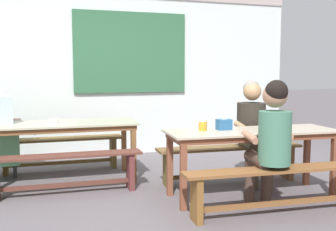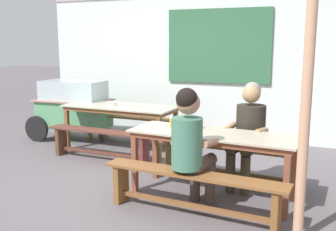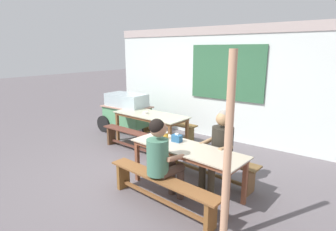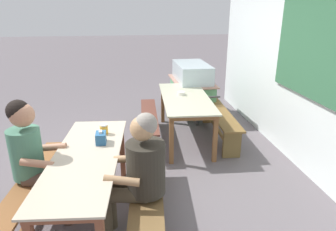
{
  "view_description": "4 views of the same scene",
  "coord_description": "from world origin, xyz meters",
  "px_view_note": "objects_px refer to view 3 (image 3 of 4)",
  "views": [
    {
      "loc": [
        -1.43,
        -4.12,
        1.37
      ],
      "look_at": [
        0.12,
        0.21,
        0.86
      ],
      "focal_mm": 44.62,
      "sensor_mm": 36.0,
      "label": 1
    },
    {
      "loc": [
        1.97,
        -4.32,
        1.69
      ],
      "look_at": [
        0.13,
        0.37,
        0.76
      ],
      "focal_mm": 41.75,
      "sensor_mm": 36.0,
      "label": 2
    },
    {
      "loc": [
        2.98,
        -3.52,
        2.16
      ],
      "look_at": [
        -0.18,
        0.72,
        0.87
      ],
      "focal_mm": 28.83,
      "sensor_mm": 36.0,
      "label": 3
    },
    {
      "loc": [
        3.62,
        0.17,
        2.09
      ],
      "look_at": [
        0.28,
        0.62,
        0.87
      ],
      "focal_mm": 32.6,
      "sensor_mm": 36.0,
      "label": 4
    }
  ],
  "objects_px": {
    "soup_bowl": "(146,113)",
    "wooden_support_post": "(228,153)",
    "food_cart": "(126,110)",
    "bench_near_front": "(161,187)",
    "dining_table_near": "(187,152)",
    "bench_far_back": "(167,126)",
    "person_right_near_table": "(220,144)",
    "person_near_front": "(162,155)",
    "tissue_box": "(177,138)",
    "condiment_jar": "(166,135)",
    "bench_near_back": "(207,161)",
    "bench_far_front": "(132,138)",
    "dining_table_far": "(151,117)"
  },
  "relations": [
    {
      "from": "bench_near_front",
      "to": "condiment_jar",
      "type": "distance_m",
      "value": 0.98
    },
    {
      "from": "bench_far_back",
      "to": "person_near_front",
      "type": "bearing_deg",
      "value": -54.28
    },
    {
      "from": "bench_far_front",
      "to": "bench_near_front",
      "type": "bearing_deg",
      "value": -35.96
    },
    {
      "from": "bench_near_front",
      "to": "food_cart",
      "type": "xyz_separation_m",
      "value": [
        -2.93,
        2.25,
        0.3
      ]
    },
    {
      "from": "soup_bowl",
      "to": "wooden_support_post",
      "type": "bearing_deg",
      "value": -34.0
    },
    {
      "from": "wooden_support_post",
      "to": "bench_near_back",
      "type": "bearing_deg",
      "value": 125.75
    },
    {
      "from": "bench_near_back",
      "to": "food_cart",
      "type": "xyz_separation_m",
      "value": [
        -3.02,
        1.09,
        0.3
      ]
    },
    {
      "from": "condiment_jar",
      "to": "wooden_support_post",
      "type": "height_order",
      "value": "wooden_support_post"
    },
    {
      "from": "bench_near_front",
      "to": "wooden_support_post",
      "type": "bearing_deg",
      "value": -6.26
    },
    {
      "from": "person_near_front",
      "to": "condiment_jar",
      "type": "height_order",
      "value": "person_near_front"
    },
    {
      "from": "bench_near_front",
      "to": "food_cart",
      "type": "distance_m",
      "value": 3.7
    },
    {
      "from": "bench_far_front",
      "to": "food_cart",
      "type": "xyz_separation_m",
      "value": [
        -1.09,
        0.92,
        0.31
      ]
    },
    {
      "from": "person_near_front",
      "to": "soup_bowl",
      "type": "xyz_separation_m",
      "value": [
        -1.87,
        1.78,
        0.02
      ]
    },
    {
      "from": "bench_far_back",
      "to": "bench_near_front",
      "type": "relative_size",
      "value": 0.88
    },
    {
      "from": "food_cart",
      "to": "condiment_jar",
      "type": "height_order",
      "value": "food_cart"
    },
    {
      "from": "person_right_near_table",
      "to": "food_cart",
      "type": "bearing_deg",
      "value": 160.28
    },
    {
      "from": "food_cart",
      "to": "person_right_near_table",
      "type": "relative_size",
      "value": 1.27
    },
    {
      "from": "bench_far_back",
      "to": "soup_bowl",
      "type": "distance_m",
      "value": 0.78
    },
    {
      "from": "dining_table_near",
      "to": "condiment_jar",
      "type": "distance_m",
      "value": 0.55
    },
    {
      "from": "dining_table_near",
      "to": "bench_near_front",
      "type": "height_order",
      "value": "dining_table_near"
    },
    {
      "from": "bench_near_front",
      "to": "bench_far_front",
      "type": "bearing_deg",
      "value": 144.04
    },
    {
      "from": "dining_table_near",
      "to": "bench_near_back",
      "type": "xyz_separation_m",
      "value": [
        0.05,
        0.58,
        -0.34
      ]
    },
    {
      "from": "condiment_jar",
      "to": "person_near_front",
      "type": "bearing_deg",
      "value": -56.8
    },
    {
      "from": "bench_near_front",
      "to": "soup_bowl",
      "type": "distance_m",
      "value": 2.7
    },
    {
      "from": "food_cart",
      "to": "person_near_front",
      "type": "distance_m",
      "value": 3.61
    },
    {
      "from": "person_right_near_table",
      "to": "tissue_box",
      "type": "bearing_deg",
      "value": -147.96
    },
    {
      "from": "bench_far_front",
      "to": "condiment_jar",
      "type": "distance_m",
      "value": 1.57
    },
    {
      "from": "person_right_near_table",
      "to": "person_near_front",
      "type": "height_order",
      "value": "person_near_front"
    },
    {
      "from": "bench_far_front",
      "to": "bench_near_back",
      "type": "xyz_separation_m",
      "value": [
        1.93,
        -0.17,
        0.01
      ]
    },
    {
      "from": "bench_near_front",
      "to": "soup_bowl",
      "type": "xyz_separation_m",
      "value": [
        -1.91,
        1.86,
        0.45
      ]
    },
    {
      "from": "bench_near_back",
      "to": "person_right_near_table",
      "type": "relative_size",
      "value": 1.46
    },
    {
      "from": "person_near_front",
      "to": "wooden_support_post",
      "type": "xyz_separation_m",
      "value": [
        1.05,
        -0.19,
        0.35
      ]
    },
    {
      "from": "soup_bowl",
      "to": "wooden_support_post",
      "type": "relative_size",
      "value": 0.06
    },
    {
      "from": "dining_table_near",
      "to": "wooden_support_post",
      "type": "xyz_separation_m",
      "value": [
        0.96,
        -0.69,
        0.44
      ]
    },
    {
      "from": "bench_far_back",
      "to": "person_near_front",
      "type": "xyz_separation_m",
      "value": [
        1.73,
        -2.41,
        0.43
      ]
    },
    {
      "from": "food_cart",
      "to": "bench_near_front",
      "type": "bearing_deg",
      "value": -37.49
    },
    {
      "from": "soup_bowl",
      "to": "wooden_support_post",
      "type": "distance_m",
      "value": 3.54
    },
    {
      "from": "bench_near_back",
      "to": "tissue_box",
      "type": "height_order",
      "value": "tissue_box"
    },
    {
      "from": "dining_table_near",
      "to": "bench_near_front",
      "type": "bearing_deg",
      "value": -94.77
    },
    {
      "from": "bench_near_back",
      "to": "bench_near_front",
      "type": "relative_size",
      "value": 0.96
    },
    {
      "from": "bench_far_back",
      "to": "bench_near_front",
      "type": "distance_m",
      "value": 3.06
    },
    {
      "from": "bench_near_back",
      "to": "person_right_near_table",
      "type": "bearing_deg",
      "value": -19.28
    },
    {
      "from": "bench_near_front",
      "to": "food_cart",
      "type": "height_order",
      "value": "food_cart"
    },
    {
      "from": "dining_table_near",
      "to": "bench_near_back",
      "type": "distance_m",
      "value": 0.68
    },
    {
      "from": "bench_near_front",
      "to": "person_right_near_table",
      "type": "distance_m",
      "value": 1.2
    },
    {
      "from": "dining_table_far",
      "to": "tissue_box",
      "type": "xyz_separation_m",
      "value": [
        1.58,
        -1.2,
        0.13
      ]
    },
    {
      "from": "person_right_near_table",
      "to": "tissue_box",
      "type": "height_order",
      "value": "person_right_near_table"
    },
    {
      "from": "person_near_front",
      "to": "condiment_jar",
      "type": "xyz_separation_m",
      "value": [
        -0.42,
        0.64,
        0.05
      ]
    },
    {
      "from": "tissue_box",
      "to": "bench_near_front",
      "type": "bearing_deg",
      "value": -72.43
    },
    {
      "from": "condiment_jar",
      "to": "bench_near_front",
      "type": "bearing_deg",
      "value": -57.26
    }
  ]
}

